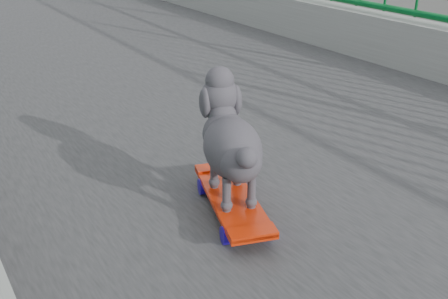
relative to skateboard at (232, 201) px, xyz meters
name	(u,v)px	position (x,y,z in m)	size (l,w,h in m)	color
skateboard	(232,201)	(0.00, 0.00, 0.00)	(0.29, 0.52, 0.07)	red
poodle	(230,140)	(0.01, 0.02, 0.21)	(0.26, 0.42, 0.36)	#2E2B30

